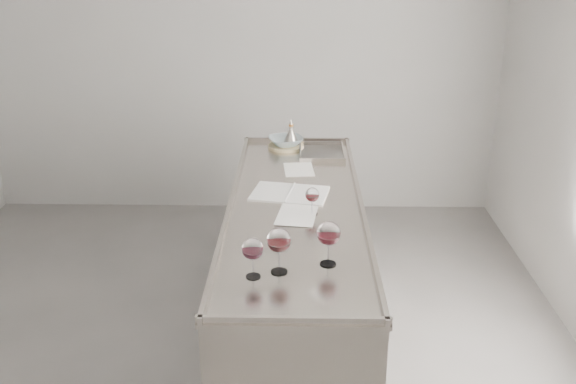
{
  "coord_description": "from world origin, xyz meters",
  "views": [
    {
      "loc": [
        0.52,
        -3.02,
        2.35
      ],
      "look_at": [
        0.46,
        0.29,
        1.02
      ],
      "focal_mm": 40.0,
      "sensor_mm": 36.0,
      "label": 1
    }
  ],
  "objects_px": {
    "counter": "(295,278)",
    "wine_glass_middle": "(279,242)",
    "wine_funnel": "(291,138)",
    "wine_glass_small": "(312,196)",
    "wine_glass_left": "(253,250)",
    "wine_glass_right": "(329,235)",
    "ceramic_bowl": "(286,141)",
    "notebook": "(290,193)"
  },
  "relations": [
    {
      "from": "wine_glass_middle",
      "to": "wine_glass_small",
      "type": "bearing_deg",
      "value": 76.23
    },
    {
      "from": "counter",
      "to": "wine_funnel",
      "type": "height_order",
      "value": "wine_funnel"
    },
    {
      "from": "wine_glass_middle",
      "to": "ceramic_bowl",
      "type": "height_order",
      "value": "wine_glass_middle"
    },
    {
      "from": "wine_glass_right",
      "to": "wine_funnel",
      "type": "distance_m",
      "value": 1.79
    },
    {
      "from": "notebook",
      "to": "wine_glass_left",
      "type": "bearing_deg",
      "value": -87.91
    },
    {
      "from": "wine_glass_middle",
      "to": "ceramic_bowl",
      "type": "distance_m",
      "value": 1.83
    },
    {
      "from": "wine_glass_left",
      "to": "wine_glass_small",
      "type": "distance_m",
      "value": 0.75
    },
    {
      "from": "wine_glass_small",
      "to": "wine_funnel",
      "type": "bearing_deg",
      "value": 96.14
    },
    {
      "from": "wine_glass_middle",
      "to": "wine_funnel",
      "type": "xyz_separation_m",
      "value": [
        0.03,
        1.86,
        -0.09
      ]
    },
    {
      "from": "counter",
      "to": "ceramic_bowl",
      "type": "relative_size",
      "value": 10.16
    },
    {
      "from": "notebook",
      "to": "wine_glass_right",
      "type": "bearing_deg",
      "value": -66.89
    },
    {
      "from": "notebook",
      "to": "wine_glass_small",
      "type": "bearing_deg",
      "value": -55.68
    },
    {
      "from": "notebook",
      "to": "ceramic_bowl",
      "type": "relative_size",
      "value": 2.02
    },
    {
      "from": "wine_glass_middle",
      "to": "counter",
      "type": "bearing_deg",
      "value": 84.92
    },
    {
      "from": "wine_glass_small",
      "to": "ceramic_bowl",
      "type": "xyz_separation_m",
      "value": [
        -0.17,
        1.18,
        -0.06
      ]
    },
    {
      "from": "counter",
      "to": "wine_glass_small",
      "type": "height_order",
      "value": "wine_glass_small"
    },
    {
      "from": "wine_glass_right",
      "to": "notebook",
      "type": "height_order",
      "value": "wine_glass_right"
    },
    {
      "from": "ceramic_bowl",
      "to": "wine_funnel",
      "type": "xyz_separation_m",
      "value": [
        0.04,
        0.03,
        0.01
      ]
    },
    {
      "from": "wine_glass_small",
      "to": "notebook",
      "type": "distance_m",
      "value": 0.33
    },
    {
      "from": "counter",
      "to": "notebook",
      "type": "distance_m",
      "value": 0.5
    },
    {
      "from": "counter",
      "to": "wine_glass_middle",
      "type": "xyz_separation_m",
      "value": [
        -0.07,
        -0.78,
        0.62
      ]
    },
    {
      "from": "counter",
      "to": "wine_glass_left",
      "type": "bearing_deg",
      "value": -102.52
    },
    {
      "from": "counter",
      "to": "wine_glass_right",
      "type": "bearing_deg",
      "value": -77.62
    },
    {
      "from": "wine_glass_right",
      "to": "wine_funnel",
      "type": "relative_size",
      "value": 1.04
    },
    {
      "from": "counter",
      "to": "wine_glass_small",
      "type": "distance_m",
      "value": 0.6
    },
    {
      "from": "wine_glass_right",
      "to": "ceramic_bowl",
      "type": "xyz_separation_m",
      "value": [
        -0.23,
        1.75,
        -0.1
      ]
    },
    {
      "from": "wine_glass_middle",
      "to": "wine_funnel",
      "type": "bearing_deg",
      "value": 89.12
    },
    {
      "from": "wine_glass_left",
      "to": "ceramic_bowl",
      "type": "bearing_deg",
      "value": 86.79
    },
    {
      "from": "ceramic_bowl",
      "to": "wine_glass_left",
      "type": "bearing_deg",
      "value": -93.21
    },
    {
      "from": "wine_glass_left",
      "to": "wine_glass_small",
      "type": "bearing_deg",
      "value": 68.56
    },
    {
      "from": "wine_glass_small",
      "to": "ceramic_bowl",
      "type": "relative_size",
      "value": 0.65
    },
    {
      "from": "wine_glass_right",
      "to": "notebook",
      "type": "bearing_deg",
      "value": 102.52
    },
    {
      "from": "ceramic_bowl",
      "to": "wine_glass_middle",
      "type": "bearing_deg",
      "value": -89.72
    },
    {
      "from": "wine_glass_small",
      "to": "ceramic_bowl",
      "type": "height_order",
      "value": "wine_glass_small"
    },
    {
      "from": "counter",
      "to": "ceramic_bowl",
      "type": "distance_m",
      "value": 1.17
    },
    {
      "from": "wine_glass_middle",
      "to": "wine_glass_right",
      "type": "xyz_separation_m",
      "value": [
        0.22,
        0.08,
        -0.0
      ]
    },
    {
      "from": "ceramic_bowl",
      "to": "wine_glass_right",
      "type": "bearing_deg",
      "value": -82.45
    },
    {
      "from": "wine_glass_right",
      "to": "wine_funnel",
      "type": "bearing_deg",
      "value": 96.24
    },
    {
      "from": "counter",
      "to": "wine_glass_middle",
      "type": "distance_m",
      "value": 1.0
    },
    {
      "from": "counter",
      "to": "wine_glass_left",
      "type": "height_order",
      "value": "wine_glass_left"
    },
    {
      "from": "counter",
      "to": "notebook",
      "type": "bearing_deg",
      "value": 103.13
    },
    {
      "from": "counter",
      "to": "wine_glass_small",
      "type": "xyz_separation_m",
      "value": [
        0.09,
        -0.13,
        0.58
      ]
    }
  ]
}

